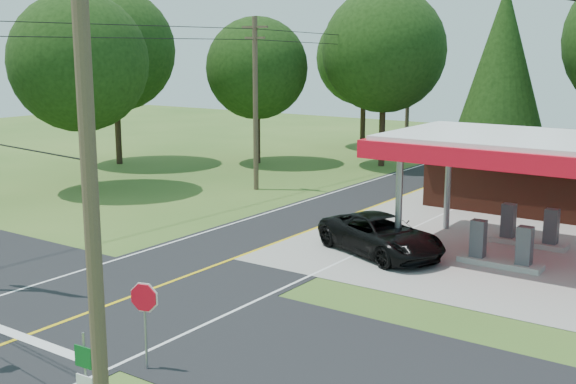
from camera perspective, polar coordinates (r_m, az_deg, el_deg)
The scene contains 12 objects.
ground at distance 24.72m, azimuth -13.37°, elevation -8.49°, with size 120.00×120.00×0.00m, color #365C20.
main_highway at distance 24.72m, azimuth -13.37°, elevation -8.47°, with size 8.00×120.00×0.02m, color black.
cross_road at distance 24.71m, azimuth -13.37°, elevation -8.45°, with size 70.00×7.00×0.02m, color black.
lane_center_yellow at distance 24.71m, azimuth -13.37°, elevation -8.43°, with size 0.15×110.00×0.00m, color yellow.
gas_canopy at distance 29.82m, azimuth 17.94°, elevation 3.11°, with size 10.60×7.40×4.88m.
utility_pole_near_right at distance 13.25m, azimuth -15.40°, elevation 0.94°, with size 1.80×0.30×11.50m.
utility_pole_far_left at distance 42.09m, azimuth -2.59°, elevation 7.17°, with size 1.80×0.30×10.00m.
utility_pole_north at distance 55.86m, azimuth 9.45°, elevation 7.60°, with size 0.30×0.30×9.50m.
treeline_backdrop at distance 42.72m, azimuth 12.05°, elevation 10.07°, with size 70.27×51.59×13.30m.
suv_car at distance 29.43m, azimuth 7.37°, elevation -3.42°, with size 5.77×5.77×1.60m, color black.
octagonal_stop_sign at distance 19.07m, azimuth -11.30°, elevation -8.73°, with size 0.81×0.27×2.40m.
route_sign_post at distance 16.48m, azimuth -15.77°, elevation -13.70°, with size 0.48×0.10×2.34m.
Camera 1 is at (17.59, -15.28, 8.26)m, focal length 45.00 mm.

